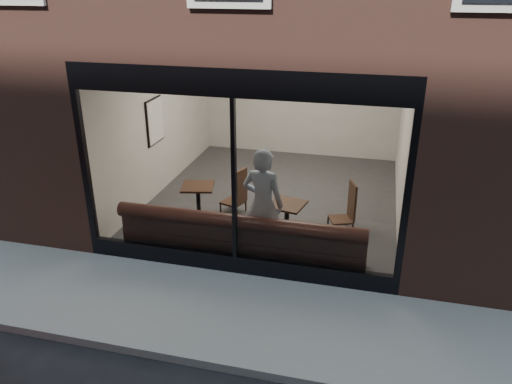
% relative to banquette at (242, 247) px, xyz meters
% --- Properties ---
extents(ground, '(120.00, 120.00, 0.00)m').
position_rel_banquette_xyz_m(ground, '(0.00, -2.45, -0.23)').
color(ground, black).
rests_on(ground, ground).
extents(sidewalk_near, '(40.00, 2.00, 0.01)m').
position_rel_banquette_xyz_m(sidewalk_near, '(0.00, -1.45, -0.22)').
color(sidewalk_near, gray).
rests_on(sidewalk_near, ground).
extents(kerb_near, '(40.00, 0.10, 0.12)m').
position_rel_banquette_xyz_m(kerb_near, '(0.00, -2.50, -0.17)').
color(kerb_near, gray).
rests_on(kerb_near, ground).
extents(host_building_pier_left, '(2.50, 12.00, 3.20)m').
position_rel_banquette_xyz_m(host_building_pier_left, '(-3.75, 5.55, 1.38)').
color(host_building_pier_left, brown).
rests_on(host_building_pier_left, ground).
extents(host_building_pier_right, '(2.50, 12.00, 3.20)m').
position_rel_banquette_xyz_m(host_building_pier_right, '(3.75, 5.55, 1.38)').
color(host_building_pier_right, brown).
rests_on(host_building_pier_right, ground).
extents(host_building_backfill, '(5.00, 6.00, 3.20)m').
position_rel_banquette_xyz_m(host_building_backfill, '(0.00, 8.55, 1.38)').
color(host_building_backfill, brown).
rests_on(host_building_backfill, ground).
extents(cafe_floor, '(6.00, 6.00, 0.00)m').
position_rel_banquette_xyz_m(cafe_floor, '(0.00, 2.55, -0.21)').
color(cafe_floor, '#2D2D30').
rests_on(cafe_floor, ground).
extents(cafe_ceiling, '(6.00, 6.00, 0.00)m').
position_rel_banquette_xyz_m(cafe_ceiling, '(0.00, 2.55, 2.97)').
color(cafe_ceiling, white).
rests_on(cafe_ceiling, host_building_upper).
extents(cafe_wall_back, '(5.00, 0.00, 5.00)m').
position_rel_banquette_xyz_m(cafe_wall_back, '(0.00, 5.54, 1.37)').
color(cafe_wall_back, beige).
rests_on(cafe_wall_back, ground).
extents(cafe_wall_left, '(0.00, 6.00, 6.00)m').
position_rel_banquette_xyz_m(cafe_wall_left, '(-2.49, 2.55, 1.37)').
color(cafe_wall_left, beige).
rests_on(cafe_wall_left, ground).
extents(cafe_wall_right, '(0.00, 6.00, 6.00)m').
position_rel_banquette_xyz_m(cafe_wall_right, '(2.49, 2.55, 1.37)').
color(cafe_wall_right, beige).
rests_on(cafe_wall_right, ground).
extents(storefront_kick, '(5.00, 0.10, 0.30)m').
position_rel_banquette_xyz_m(storefront_kick, '(0.00, -0.40, -0.08)').
color(storefront_kick, black).
rests_on(storefront_kick, ground).
extents(storefront_header, '(5.00, 0.10, 0.40)m').
position_rel_banquette_xyz_m(storefront_header, '(0.00, -0.40, 2.77)').
color(storefront_header, black).
rests_on(storefront_header, host_building_upper).
extents(storefront_mullion, '(0.06, 0.10, 2.50)m').
position_rel_banquette_xyz_m(storefront_mullion, '(0.00, -0.40, 1.32)').
color(storefront_mullion, black).
rests_on(storefront_mullion, storefront_kick).
extents(storefront_glass, '(4.80, 0.00, 4.80)m').
position_rel_banquette_xyz_m(storefront_glass, '(0.00, -0.43, 1.33)').
color(storefront_glass, white).
rests_on(storefront_glass, storefront_kick).
extents(banquette, '(4.00, 0.55, 0.45)m').
position_rel_banquette_xyz_m(banquette, '(0.00, 0.00, 0.00)').
color(banquette, '#371A14').
rests_on(banquette, cafe_floor).
extents(person, '(0.74, 0.54, 1.89)m').
position_rel_banquette_xyz_m(person, '(0.29, 0.22, 0.72)').
color(person, '#9EB6CD').
rests_on(person, cafe_floor).
extents(cafe_table_left, '(0.70, 0.70, 0.04)m').
position_rel_banquette_xyz_m(cafe_table_left, '(-1.17, 1.12, 0.52)').
color(cafe_table_left, black).
rests_on(cafe_table_left, cafe_floor).
extents(cafe_table_right, '(0.67, 0.67, 0.04)m').
position_rel_banquette_xyz_m(cafe_table_right, '(0.60, 0.74, 0.52)').
color(cafe_table_right, black).
rests_on(cafe_table_right, cafe_floor).
extents(cafe_chair_left, '(0.50, 0.50, 0.04)m').
position_rel_banquette_xyz_m(cafe_chair_left, '(-0.65, 1.67, 0.01)').
color(cafe_chair_left, black).
rests_on(cafe_chair_left, cafe_floor).
extents(cafe_chair_right, '(0.50, 0.50, 0.04)m').
position_rel_banquette_xyz_m(cafe_chair_right, '(1.48, 1.40, 0.01)').
color(cafe_chair_right, black).
rests_on(cafe_chair_right, cafe_floor).
extents(wall_poster, '(0.02, 0.65, 0.87)m').
position_rel_banquette_xyz_m(wall_poster, '(-2.45, 2.22, 1.39)').
color(wall_poster, white).
rests_on(wall_poster, cafe_wall_left).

